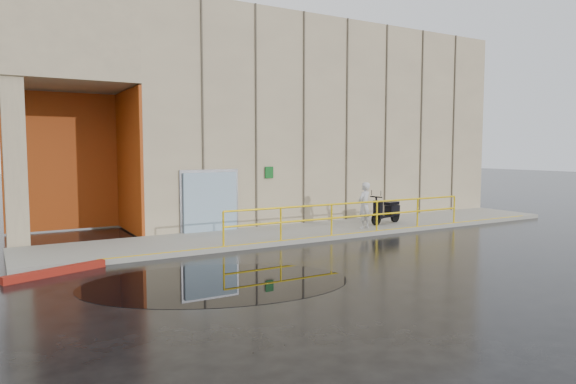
% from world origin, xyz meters
% --- Properties ---
extents(ground, '(120.00, 120.00, 0.00)m').
position_xyz_m(ground, '(0.00, 0.00, 0.00)').
color(ground, black).
rests_on(ground, ground).
extents(sidewalk, '(20.00, 3.00, 0.15)m').
position_xyz_m(sidewalk, '(4.00, 4.50, 0.07)').
color(sidewalk, gray).
rests_on(sidewalk, ground).
extents(building, '(20.00, 10.17, 8.00)m').
position_xyz_m(building, '(5.10, 10.98, 4.21)').
color(building, tan).
rests_on(building, ground).
extents(guardrail, '(9.56, 0.06, 1.03)m').
position_xyz_m(guardrail, '(4.25, 3.15, 0.68)').
color(guardrail, yellow).
rests_on(guardrail, sidewalk).
extents(person, '(0.69, 0.57, 1.63)m').
position_xyz_m(person, '(5.11, 3.72, 0.97)').
color(person, silver).
rests_on(person, sidewalk).
extents(scooter, '(1.70, 0.89, 1.29)m').
position_xyz_m(scooter, '(6.55, 4.20, 0.89)').
color(scooter, black).
rests_on(scooter, sidewalk).
extents(red_curb, '(2.32, 0.97, 0.18)m').
position_xyz_m(red_curb, '(-5.00, 2.50, 0.09)').
color(red_curb, maroon).
rests_on(red_curb, ground).
extents(puddle, '(6.76, 5.37, 0.01)m').
position_xyz_m(puddle, '(-2.05, -0.06, 0.00)').
color(puddle, black).
rests_on(puddle, ground).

